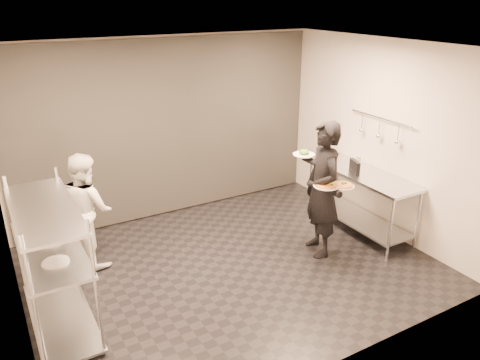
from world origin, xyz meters
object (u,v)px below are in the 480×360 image
pass_rack (52,260)px  bottle_dark (325,151)px  salad_plate (304,153)px  bottle_green (326,149)px  prep_counter (361,191)px  pizza_plate_near (326,185)px  pizza_plate_far (343,185)px  pos_monitor (355,167)px  chef (86,209)px  bottle_clear (358,163)px  waiter (322,190)px

pass_rack → bottle_dark: bearing=10.6°
salad_plate → bottle_green: bearing=35.9°
prep_counter → pizza_plate_near: bearing=-158.8°
pizza_plate_far → pos_monitor: (0.69, 0.53, -0.04)m
chef → pos_monitor: chef is taller
bottle_clear → bottle_dark: (-0.07, 0.68, -0.00)m
pizza_plate_near → bottle_dark: (0.97, 1.20, -0.05)m
pass_rack → chef: bearing=61.4°
pizza_plate_near → waiter: bearing=63.2°
pizza_plate_near → pizza_plate_far: pizza_plate_near is taller
pos_monitor → bottle_green: bearing=102.2°
pass_rack → pos_monitor: 4.22m
prep_counter → pos_monitor: pos_monitor is taller
pass_rack → bottle_clear: (4.35, 0.13, 0.26)m
bottle_dark → bottle_green: bearing=0.0°
bottle_green → bottle_clear: (0.05, -0.68, -0.02)m
prep_counter → pizza_plate_near: size_ratio=5.50×
prep_counter → bottle_dark: (-0.06, 0.80, 0.40)m
waiter → chef: size_ratio=1.23×
waiter → salad_plate: 0.54m
pizza_plate_far → bottle_green: bottle_green is taller
salad_plate → pass_rack: bearing=-178.7°
waiter → pizza_plate_far: bearing=41.9°
prep_counter → salad_plate: salad_plate is taller
pizza_plate_near → bottle_green: 1.55m
chef → bottle_clear: size_ratio=6.97×
salad_plate → pos_monitor: (0.92, -0.02, -0.35)m
waiter → pizza_plate_far: waiter is taller
chef → bottle_green: 3.72m
pizza_plate_near → pos_monitor: (0.90, 0.45, -0.06)m
prep_counter → chef: chef is taller
bottle_green → pizza_plate_far: bearing=-121.3°
waiter → pizza_plate_near: bearing=-12.1°
waiter → bottle_dark: (0.88, 1.03, 0.10)m
salad_plate → bottle_green: (1.01, 0.73, -0.32)m
prep_counter → waiter: bearing=-166.3°
pass_rack → salad_plate: 3.35m
pizza_plate_far → salad_plate: bearing=112.6°
bottle_green → bottle_clear: bearing=-86.0°
pizza_plate_far → bottle_dark: bottle_dark is taller
bottle_clear → bottle_dark: bearing=96.0°
bottle_green → bottle_clear: 0.68m
pizza_plate_far → prep_counter: bearing=30.6°
waiter → pizza_plate_near: 0.24m
chef → salad_plate: bearing=-128.7°
chef → pizza_plate_near: bearing=-136.8°
bottle_clear → prep_counter: bearing=-97.1°
pass_rack → waiter: (3.39, -0.23, 0.16)m
bottle_clear → bottle_green: bearing=94.0°
pass_rack → pizza_plate_far: pass_rack is taller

